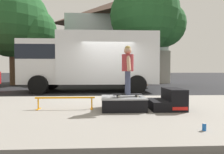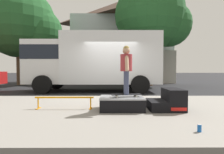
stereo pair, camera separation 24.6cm
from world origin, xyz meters
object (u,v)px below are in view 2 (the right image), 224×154
grind_rail (64,99)px  skateboard (126,95)px  street_tree_neighbour (154,18)px  kicker_ramp (168,101)px  skate_box (122,103)px  street_tree_main (24,25)px  skater_kid (126,66)px  soda_can (199,128)px  box_truck (93,60)px

grind_rail → skateboard: 1.65m
skateboard → street_tree_neighbour: size_ratio=0.10×
kicker_ramp → skateboard: size_ratio=1.08×
skate_box → street_tree_main: street_tree_main is taller
kicker_ramp → skater_kid: skater_kid is taller
grind_rail → street_tree_main: street_tree_main is taller
skateboard → soda_can: (1.08, -1.76, -0.33)m
skateboard → street_tree_main: street_tree_main is taller
grind_rail → soda_can: (2.72, -1.90, -0.18)m
kicker_ramp → skater_kid: 1.42m
box_truck → street_tree_neighbour: 6.46m
box_truck → street_tree_neighbour: (4.10, 3.74, 3.29)m
box_truck → street_tree_neighbour: street_tree_neighbour is taller
skateboard → street_tree_main: bearing=126.2°
grind_rail → street_tree_neighbour: (4.37, 8.91, 4.63)m
kicker_ramp → street_tree_neighbour: street_tree_neighbour is taller
skateboard → box_truck: size_ratio=0.12×
skate_box → soda_can: size_ratio=8.92×
skate_box → street_tree_main: (-6.97, 9.70, 4.33)m
box_truck → soda_can: bearing=-70.9°
skateboard → skater_kid: size_ratio=0.64×
skater_kid → box_truck: size_ratio=0.18×
kicker_ramp → box_truck: size_ratio=0.12×
soda_can → skater_kid: bearing=121.4°
street_tree_neighbour → box_truck: bearing=-137.6°
kicker_ramp → skateboard: kicker_ramp is taller
kicker_ramp → grind_rail: 2.73m
kicker_ramp → skater_kid: (-1.09, 0.01, 0.92)m
kicker_ramp → skateboard: bearing=179.4°
skater_kid → street_tree_neighbour: bearing=73.2°
kicker_ramp → box_truck: box_truck is taller
skateboard → soda_can: skateboard is taller
skateboard → street_tree_main: (-7.08, 9.69, 4.12)m
grind_rail → box_truck: (0.27, 5.17, 1.34)m
kicker_ramp → skateboard: (-1.09, 0.01, 0.16)m
skate_box → grind_rail: size_ratio=0.72×
skateboard → soda_can: 2.09m
skate_box → street_tree_neighbour: (2.85, 9.06, 4.69)m
skateboard → box_truck: (-1.37, 5.31, 1.19)m
soda_can → box_truck: size_ratio=0.02×
skater_kid → street_tree_neighbour: size_ratio=0.16×
grind_rail → skateboard: bearing=-4.8°
kicker_ramp → grind_rail: (-2.73, 0.15, 0.02)m
skateboard → street_tree_neighbour: bearing=73.2°
grind_rail → skater_kid: (1.64, -0.14, 0.90)m
soda_can → box_truck: box_truck is taller
grind_rail → skateboard: size_ratio=1.96×
skate_box → skater_kid: (0.12, 0.01, 0.96)m
box_truck → skate_box: bearing=-76.8°
skate_box → kicker_ramp: kicker_ramp is taller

